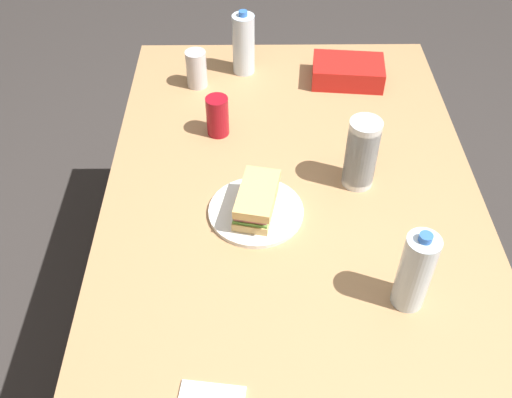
# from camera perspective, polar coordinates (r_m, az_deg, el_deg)

# --- Properties ---
(ground_plane) EXTENTS (8.00, 8.00, 0.00)m
(ground_plane) POSITION_cam_1_polar(r_m,az_deg,el_deg) (2.11, 2.80, -15.61)
(ground_plane) COLOR #383330
(dining_table) EXTENTS (1.68, 1.01, 0.75)m
(dining_table) POSITION_cam_1_polar(r_m,az_deg,el_deg) (1.56, 3.64, -3.49)
(dining_table) COLOR tan
(dining_table) RESTS_ON ground_plane
(paper_plate) EXTENTS (0.25, 0.25, 0.01)m
(paper_plate) POSITION_cam_1_polar(r_m,az_deg,el_deg) (1.49, -0.00, -1.20)
(paper_plate) COLOR white
(paper_plate) RESTS_ON dining_table
(sandwich) EXTENTS (0.20, 0.13, 0.08)m
(sandwich) POSITION_cam_1_polar(r_m,az_deg,el_deg) (1.46, 0.04, -0.03)
(sandwich) COLOR #DBB26B
(sandwich) RESTS_ON paper_plate
(soda_can_red) EXTENTS (0.07, 0.07, 0.12)m
(soda_can_red) POSITION_cam_1_polar(r_m,az_deg,el_deg) (1.71, -3.81, 8.15)
(soda_can_red) COLOR maroon
(soda_can_red) RESTS_ON dining_table
(chip_bag) EXTENTS (0.17, 0.24, 0.07)m
(chip_bag) POSITION_cam_1_polar(r_m,az_deg,el_deg) (1.97, 9.02, 12.26)
(chip_bag) COLOR red
(chip_bag) RESTS_ON dining_table
(water_bottle_tall) EXTENTS (0.07, 0.07, 0.22)m
(water_bottle_tall) POSITION_cam_1_polar(r_m,az_deg,el_deg) (1.96, -1.23, 15.00)
(water_bottle_tall) COLOR silver
(water_bottle_tall) RESTS_ON dining_table
(plastic_cup_stack) EXTENTS (0.08, 0.08, 0.20)m
(plastic_cup_stack) POSITION_cam_1_polar(r_m,az_deg,el_deg) (1.54, 10.33, 4.42)
(plastic_cup_stack) COLOR silver
(plastic_cup_stack) RESTS_ON dining_table
(water_bottle_spare) EXTENTS (0.07, 0.07, 0.22)m
(water_bottle_spare) POSITION_cam_1_polar(r_m,az_deg,el_deg) (1.29, 15.38, -6.90)
(water_bottle_spare) COLOR silver
(water_bottle_spare) RESTS_ON dining_table
(soda_can_silver) EXTENTS (0.07, 0.07, 0.12)m
(soda_can_silver) POSITION_cam_1_polar(r_m,az_deg,el_deg) (1.92, -5.87, 12.61)
(soda_can_silver) COLOR silver
(soda_can_silver) RESTS_ON dining_table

